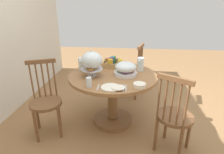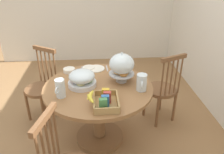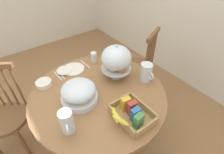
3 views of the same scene
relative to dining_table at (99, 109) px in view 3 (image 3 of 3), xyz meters
name	(u,v)px [view 3 (image 3 of 3)]	position (x,y,z in m)	size (l,w,h in m)	color
ground_plane	(80,139)	(-0.14, -0.20, -0.52)	(10.00, 10.00, 0.00)	#997047
dining_table	(99,109)	(0.00, 0.00, 0.00)	(1.17, 1.17, 0.74)	olive
windsor_chair_by_cabinet	(138,67)	(-0.33, 0.82, -0.07)	(0.44, 0.44, 0.97)	brown
windsor_chair_facing_door	(7,116)	(-0.50, -0.73, -0.07)	(0.46, 0.46, 0.97)	brown
pastry_stand_with_dome	(116,59)	(-0.09, 0.26, 0.42)	(0.28, 0.28, 0.34)	silver
fruit_platter_covered	(79,93)	(-0.02, -0.17, 0.30)	(0.30, 0.30, 0.18)	silver
orange_juice_pitcher	(67,123)	(0.19, -0.37, 0.30)	(0.17, 0.09, 0.19)	silver
milk_pitcher	(146,73)	(0.12, 0.44, 0.30)	(0.19, 0.11, 0.18)	silver
cereal_basket	(131,114)	(0.37, 0.05, 0.27)	(0.32, 0.30, 0.12)	tan
china_plate_large	(73,69)	(-0.43, -0.02, 0.22)	(0.22, 0.22, 0.01)	white
china_plate_small	(64,70)	(-0.45, -0.11, 0.24)	(0.15, 0.15, 0.01)	white
cereal_bowl	(44,83)	(-0.37, -0.34, 0.24)	(0.14, 0.14, 0.04)	white
drinking_glass	(94,57)	(-0.42, 0.23, 0.27)	(0.06, 0.06, 0.11)	silver
table_knife	(61,75)	(-0.42, -0.16, 0.22)	(0.17, 0.01, 0.01)	silver
dinner_fork	(58,76)	(-0.42, -0.19, 0.22)	(0.17, 0.01, 0.01)	silver
soup_spoon	(85,64)	(-0.43, 0.12, 0.22)	(0.17, 0.01, 0.01)	silver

